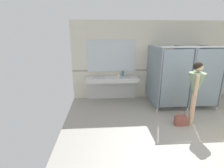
# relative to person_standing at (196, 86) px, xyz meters

# --- Properties ---
(wall_back) EXTENTS (7.32, 0.12, 2.77)m
(wall_back) POSITION_rel_person_standing_xyz_m (0.27, 2.15, 0.34)
(wall_back) COLOR beige
(wall_back) RESTS_ON ground_plane
(wall_back_tile_band) EXTENTS (7.32, 0.01, 0.06)m
(wall_back_tile_band) POSITION_rel_person_standing_xyz_m (0.27, 2.09, 0.00)
(wall_back_tile_band) COLOR #9E937F
(wall_back_tile_band) RESTS_ON wall_back
(vanity_counter) EXTENTS (1.82, 0.57, 0.98)m
(vanity_counter) POSITION_rel_person_standing_xyz_m (-1.98, 1.87, -0.41)
(vanity_counter) COLOR silver
(vanity_counter) RESTS_ON ground_plane
(mirror_panel) EXTENTS (1.72, 0.02, 1.12)m
(mirror_panel) POSITION_rel_person_standing_xyz_m (-1.98, 2.08, 0.53)
(mirror_panel) COLOR silver
(mirror_panel) RESTS_ON wall_back
(bathroom_stalls) EXTENTS (1.99, 1.39, 1.98)m
(bathroom_stalls) POSITION_rel_person_standing_xyz_m (0.30, 1.18, -0.01)
(bathroom_stalls) COLOR gray
(bathroom_stalls) RESTS_ON ground_plane
(person_standing) EXTENTS (0.54, 0.54, 1.65)m
(person_standing) POSITION_rel_person_standing_xyz_m (0.00, 0.00, 0.00)
(person_standing) COLOR #DBAD89
(person_standing) RESTS_ON ground_plane
(handbag) EXTENTS (0.30, 0.15, 0.41)m
(handbag) POSITION_rel_person_standing_xyz_m (-0.32, -0.07, -0.91)
(handbag) COLOR #934C42
(handbag) RESTS_ON ground_plane
(soap_dispenser) EXTENTS (0.07, 0.07, 0.18)m
(soap_dispenser) POSITION_rel_person_standing_xyz_m (-1.58, 1.96, -0.11)
(soap_dispenser) COLOR teal
(soap_dispenser) RESTS_ON vanity_counter
(paper_cup) EXTENTS (0.07, 0.07, 0.10)m
(paper_cup) POSITION_rel_person_standing_xyz_m (-1.75, 1.72, -0.13)
(paper_cup) COLOR white
(paper_cup) RESTS_ON vanity_counter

